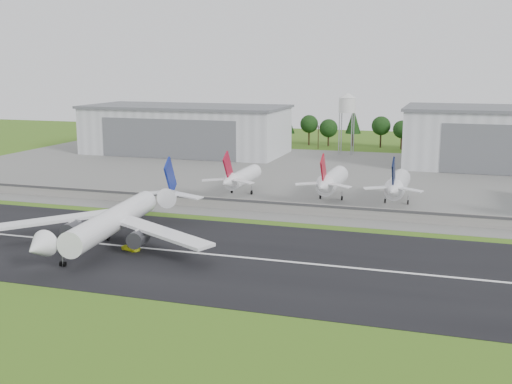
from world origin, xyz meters
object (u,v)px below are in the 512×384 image
(parked_jet_navy, at_px, (397,185))
(main_airliner, at_px, (112,226))
(parked_jet_red_a, at_px, (240,178))
(parked_jet_red_b, at_px, (331,181))
(ground_vehicle, at_px, (131,248))

(parked_jet_navy, bearing_deg, main_airliner, -131.87)
(parked_jet_red_a, height_order, parked_jet_navy, parked_jet_navy)
(parked_jet_red_a, bearing_deg, main_airliner, -97.71)
(parked_jet_red_a, xyz_separation_m, parked_jet_navy, (50.99, 0.07, 0.38))
(parked_jet_red_b, bearing_deg, main_airliner, -120.47)
(ground_vehicle, height_order, parked_jet_red_b, parked_jet_red_b)
(ground_vehicle, relative_size, parked_jet_red_b, 0.16)
(ground_vehicle, bearing_deg, parked_jet_red_b, -7.53)
(main_airliner, relative_size, parked_jet_red_b, 1.89)
(ground_vehicle, distance_m, parked_jet_red_b, 77.17)
(ground_vehicle, xyz_separation_m, parked_jet_red_a, (2.82, 69.38, 5.08))
(main_airliner, relative_size, parked_jet_navy, 1.89)
(ground_vehicle, xyz_separation_m, parked_jet_red_b, (33.18, 69.45, 5.52))
(parked_jet_red_a, height_order, parked_jet_red_b, parked_jet_red_b)
(parked_jet_navy, bearing_deg, parked_jet_red_b, 179.98)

